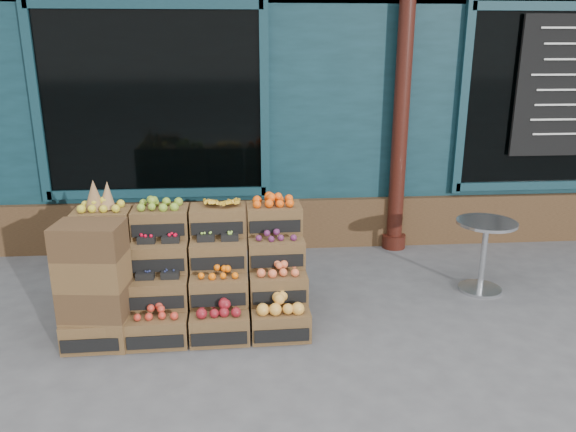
{
  "coord_description": "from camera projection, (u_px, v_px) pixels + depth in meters",
  "views": [
    {
      "loc": [
        -0.59,
        -4.26,
        2.4
      ],
      "look_at": [
        -0.2,
        0.7,
        0.85
      ],
      "focal_mm": 35.0,
      "sensor_mm": 36.0,
      "label": 1
    }
  ],
  "objects": [
    {
      "name": "spare_crates",
      "position": [
        94.0,
        285.0,
        4.51
      ],
      "size": [
        0.56,
        0.42,
        1.05
      ],
      "rotation": [
        0.0,
        0.0,
        -0.11
      ],
      "color": "brown",
      "rests_on": "ground"
    },
    {
      "name": "bistro_table",
      "position": [
        484.0,
        248.0,
        5.53
      ],
      "size": [
        0.58,
        0.58,
        0.73
      ],
      "rotation": [
        0.0,
        0.0,
        0.17
      ],
      "color": "silver",
      "rests_on": "ground"
    },
    {
      "name": "shopkeeper",
      "position": [
        155.0,
        169.0,
        6.95
      ],
      "size": [
        0.77,
        0.66,
        1.8
      ],
      "primitive_type": "imported",
      "rotation": [
        0.0,
        0.0,
        2.72
      ],
      "color": "#15491F",
      "rests_on": "ground"
    },
    {
      "name": "shop_facade",
      "position": [
        279.0,
        42.0,
        8.97
      ],
      "size": [
        12.0,
        6.24,
        4.8
      ],
      "color": "#0F2C34",
      "rests_on": "ground"
    },
    {
      "name": "crate_display",
      "position": [
        190.0,
        278.0,
        4.99
      ],
      "size": [
        2.04,
        1.03,
        1.27
      ],
      "rotation": [
        0.0,
        0.0,
        0.02
      ],
      "color": "brown",
      "rests_on": "ground"
    },
    {
      "name": "ground",
      "position": [
        318.0,
        334.0,
        4.81
      ],
      "size": [
        60.0,
        60.0,
        0.0
      ],
      "primitive_type": "plane",
      "color": "#4A4A4D",
      "rests_on": "ground"
    }
  ]
}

